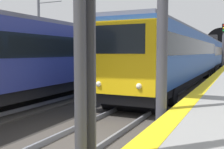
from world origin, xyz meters
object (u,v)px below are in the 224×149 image
(train_main_approaching, at_px, (210,54))
(train_adjacent_platform, at_px, (122,55))
(railway_signal_mid, at_px, (223,43))
(catenary_mast_near, at_px, (40,38))

(train_main_approaching, distance_m, train_adjacent_platform, 20.53)
(train_adjacent_platform, bearing_deg, train_main_approaching, 165.24)
(railway_signal_mid, bearing_deg, train_main_approaching, -160.58)
(railway_signal_mid, relative_size, catenary_mast_near, 0.82)
(train_main_approaching, xyz_separation_m, catenary_mast_near, (-22.29, 11.26, 1.38))
(train_main_approaching, xyz_separation_m, railway_signal_mid, (-5.40, -1.91, 1.21))
(railway_signal_mid, xyz_separation_m, catenary_mast_near, (-16.88, 13.16, 0.17))
(train_main_approaching, height_order, train_adjacent_platform, train_main_approaching)
(train_main_approaching, bearing_deg, catenary_mast_near, -26.42)
(railway_signal_mid, height_order, catenary_mast_near, catenary_mast_near)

